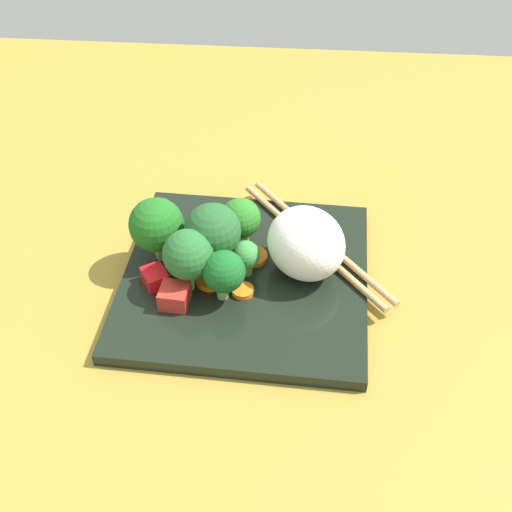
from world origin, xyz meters
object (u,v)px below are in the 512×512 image
object	(u,v)px
carrot_slice_1	(253,257)
chopstick_pair	(315,241)
rice_mound	(306,243)
square_plate	(246,278)
broccoli_floret_5	(240,220)

from	to	relation	value
carrot_slice_1	chopstick_pair	bearing A→B (deg)	114.99
rice_mound	carrot_slice_1	distance (cm)	6.36
square_plate	rice_mound	distance (cm)	7.34
square_plate	rice_mound	xyz separation A→B (cm)	(-1.06, 5.93, 4.21)
square_plate	carrot_slice_1	bearing A→B (deg)	164.89
rice_mound	carrot_slice_1	xyz separation A→B (cm)	(-1.17, -5.32, -3.27)
carrot_slice_1	square_plate	bearing A→B (deg)	-15.11
square_plate	carrot_slice_1	distance (cm)	2.49
rice_mound	chopstick_pair	distance (cm)	5.33
chopstick_pair	carrot_slice_1	bearing A→B (deg)	75.66
rice_mound	chopstick_pair	xyz separation A→B (cm)	(-4.14, 1.05, -3.19)
rice_mound	square_plate	bearing A→B (deg)	-79.87
square_plate	rice_mound	bearing A→B (deg)	100.13
square_plate	chopstick_pair	bearing A→B (deg)	126.70
rice_mound	broccoli_floret_5	bearing A→B (deg)	-115.34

